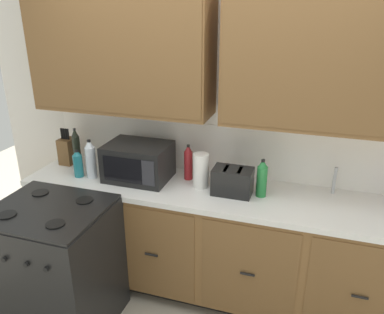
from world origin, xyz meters
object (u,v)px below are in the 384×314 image
(bottle_red, at_px, (188,163))
(toaster, at_px, (232,181))
(bottle_dark, at_px, (77,149))
(bottle_clear, at_px, (91,159))
(stove_range, at_px, (57,267))
(knife_block, at_px, (68,150))
(paper_towel_roll, at_px, (201,171))
(microwave, at_px, (138,162))
(bottle_green, at_px, (262,178))
(bottle_teal, at_px, (78,164))

(bottle_red, bearing_deg, toaster, -20.14)
(bottle_dark, relative_size, bottle_clear, 1.09)
(stove_range, distance_m, knife_block, 0.99)
(stove_range, height_order, bottle_red, bottle_red)
(knife_block, relative_size, paper_towel_roll, 1.19)
(microwave, height_order, bottle_dark, bottle_dark)
(stove_range, height_order, knife_block, knife_block)
(bottle_green, height_order, bottle_red, bottle_red)
(microwave, distance_m, paper_towel_roll, 0.50)
(knife_block, distance_m, bottle_teal, 0.31)
(microwave, distance_m, toaster, 0.75)
(toaster, distance_m, bottle_green, 0.21)
(toaster, bearing_deg, bottle_clear, -176.66)
(bottle_dark, bearing_deg, bottle_teal, -55.20)
(stove_range, xyz_separation_m, bottle_clear, (0.00, 0.55, 0.60))
(bottle_dark, distance_m, bottle_green, 1.52)
(knife_block, bearing_deg, bottle_green, -3.50)
(paper_towel_roll, height_order, bottle_dark, bottle_dark)
(bottle_clear, bearing_deg, microwave, 14.66)
(stove_range, bearing_deg, microwave, 60.82)
(microwave, height_order, toaster, microwave)
(knife_block, bearing_deg, toaster, -4.99)
(bottle_teal, distance_m, bottle_clear, 0.12)
(paper_towel_roll, height_order, bottle_teal, paper_towel_roll)
(microwave, bearing_deg, bottle_green, -0.21)
(toaster, distance_m, bottle_red, 0.40)
(bottle_clear, bearing_deg, knife_block, 150.97)
(paper_towel_roll, distance_m, bottle_red, 0.17)
(bottle_teal, relative_size, bottle_green, 0.80)
(stove_range, xyz_separation_m, bottle_teal, (-0.11, 0.53, 0.56))
(bottle_teal, bearing_deg, knife_block, 138.61)
(bottle_teal, xyz_separation_m, bottle_red, (0.83, 0.22, 0.03))
(stove_range, height_order, paper_towel_roll, paper_towel_roll)
(microwave, bearing_deg, bottle_teal, -166.58)
(microwave, relative_size, toaster, 1.71)
(microwave, bearing_deg, toaster, -2.24)
(bottle_dark, distance_m, bottle_clear, 0.25)
(stove_range, bearing_deg, knife_block, 114.72)
(stove_range, height_order, bottle_teal, bottle_teal)
(bottle_dark, height_order, bottle_green, bottle_dark)
(toaster, distance_m, bottle_dark, 1.32)
(bottle_teal, xyz_separation_m, bottle_clear, (0.11, 0.02, 0.04))
(microwave, relative_size, bottle_clear, 1.55)
(paper_towel_roll, height_order, bottle_green, bottle_green)
(microwave, height_order, bottle_red, same)
(bottle_teal, bearing_deg, bottle_dark, 124.80)
(bottle_dark, xyz_separation_m, bottle_red, (0.94, 0.07, -0.03))
(knife_block, distance_m, bottle_green, 1.65)
(paper_towel_roll, bearing_deg, bottle_green, -1.27)
(microwave, relative_size, bottle_green, 1.73)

